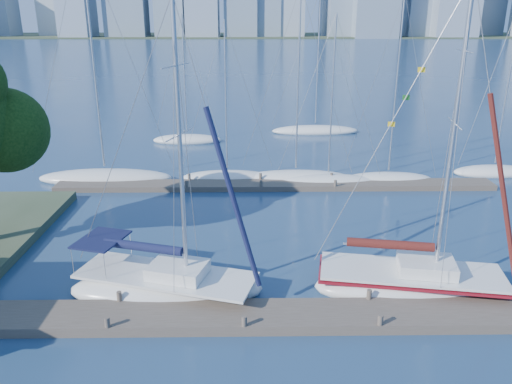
{
  "coord_description": "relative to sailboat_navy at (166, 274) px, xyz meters",
  "views": [
    {
      "loc": [
        0.2,
        -16.54,
        11.09
      ],
      "look_at": [
        0.5,
        4.0,
        3.89
      ],
      "focal_mm": 35.0,
      "sensor_mm": 36.0,
      "label": 1
    }
  ],
  "objects": [
    {
      "name": "ground",
      "position": [
        3.31,
        -2.05,
        -0.98
      ],
      "size": [
        700.0,
        700.0,
        0.0
      ],
      "primitive_type": "plane",
      "color": "#182D4E",
      "rests_on": "ground"
    },
    {
      "name": "near_dock",
      "position": [
        3.31,
        -2.05,
        -0.78
      ],
      "size": [
        26.0,
        2.0,
        0.4
      ],
      "primitive_type": "cube",
      "color": "#4F453A",
      "rests_on": "ground"
    },
    {
      "name": "far_dock",
      "position": [
        5.31,
        13.95,
        -0.8
      ],
      "size": [
        30.0,
        1.8,
        0.36
      ],
      "primitive_type": "cube",
      "color": "#4F453A",
      "rests_on": "ground"
    },
    {
      "name": "far_shore",
      "position": [
        3.31,
        317.95,
        -0.98
      ],
      "size": [
        800.0,
        100.0,
        1.5
      ],
      "primitive_type": "cube",
      "color": "#38472D",
      "rests_on": "ground"
    },
    {
      "name": "sailboat_navy",
      "position": [
        0.0,
        0.0,
        0.0
      ],
      "size": [
        8.53,
        4.84,
        12.44
      ],
      "rotation": [
        0.0,
        0.0,
        -0.29
      ],
      "color": "silver",
      "rests_on": "ground"
    },
    {
      "name": "sailboat_maroon",
      "position": [
        10.39,
        0.13,
        0.05
      ],
      "size": [
        8.52,
        4.05,
        13.06
      ],
      "rotation": [
        0.0,
        0.0,
        -0.17
      ],
      "color": "silver",
      "rests_on": "ground"
    },
    {
      "name": "bg_boat_0",
      "position": [
        -6.78,
        15.6,
        -0.67
      ],
      "size": [
        9.85,
        4.54,
        16.62
      ],
      "rotation": [
        0.0,
        0.0,
        0.22
      ],
      "color": "silver",
      "rests_on": "ground"
    },
    {
      "name": "bg_boat_1",
      "position": [
        1.94,
        15.7,
        -0.74
      ],
      "size": [
        6.85,
        3.21,
        11.33
      ],
      "rotation": [
        0.0,
        0.0,
        0.19
      ],
      "color": "silver",
      "rests_on": "ground"
    },
    {
      "name": "bg_boat_2",
      "position": [
        6.86,
        15.55,
        -0.72
      ],
      "size": [
        8.12,
        3.79,
        13.42
      ],
      "rotation": [
        0.0,
        0.0,
        -0.22
      ],
      "color": "silver",
      "rests_on": "ground"
    },
    {
      "name": "bg_boat_3",
      "position": [
        9.08,
        14.77,
        -0.75
      ],
      "size": [
        7.29,
        2.7,
        11.66
      ],
      "rotation": [
        0.0,
        0.0,
        -0.11
      ],
      "color": "silver",
      "rests_on": "ground"
    },
    {
      "name": "bg_boat_4",
      "position": [
        13.43,
        15.18,
        -0.73
      ],
      "size": [
        6.59,
        4.21,
        12.89
      ],
      "rotation": [
        0.0,
        0.0,
        -0.39
      ],
      "color": "silver",
      "rests_on": "ground"
    },
    {
      "name": "bg_boat_5",
      "position": [
        21.77,
        16.75,
        -0.71
      ],
      "size": [
        6.24,
        2.95,
        12.84
      ],
      "rotation": [
        0.0,
        0.0,
        0.15
      ],
      "color": "silver",
      "rests_on": "ground"
    },
    {
      "name": "bg_boat_6",
      "position": [
        -2.29,
        27.36,
        -0.72
      ],
      "size": [
        6.79,
        4.26,
        11.73
      ],
      "rotation": [
        0.0,
        0.0,
        -0.35
      ],
      "color": "silver",
      "rests_on": "ground"
    },
    {
      "name": "bg_boat_7",
      "position": [
        10.24,
        31.16,
        -0.71
      ],
      "size": [
        8.88,
        2.7,
        13.93
      ],
      "rotation": [
        0.0,
        0.0,
        0.04
      ],
      "color": "silver",
      "rests_on": "ground"
    }
  ]
}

